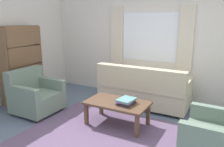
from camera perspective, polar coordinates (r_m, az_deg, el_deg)
name	(u,v)px	position (r m, az deg, el deg)	size (l,w,h in m)	color
ground_plane	(101,136)	(3.90, -2.88, -15.24)	(6.24, 6.24, 0.00)	slate
wall_back	(150,43)	(5.49, 9.46, 7.44)	(5.32, 0.12, 2.60)	silver
window_with_curtains	(149,37)	(5.40, 9.22, 8.94)	(1.98, 0.07, 1.40)	white
area_rug	(101,135)	(3.90, -2.88, -15.16)	(2.45, 2.06, 0.01)	#604C6B
couch	(143,90)	(4.97, 7.73, -4.16)	(1.90, 0.82, 0.92)	#BCB293
armchair_left	(35,95)	(4.91, -18.64, -5.19)	(0.82, 0.84, 0.88)	slate
armchair_right	(221,138)	(3.41, 25.46, -14.39)	(0.85, 0.87, 0.88)	slate
coffee_table	(117,105)	(4.09, 1.32, -7.85)	(1.10, 0.64, 0.44)	brown
book_stack_on_table	(126,101)	(3.97, 3.56, -6.93)	(0.29, 0.36, 0.10)	#2D2D33
bookshelf	(24,64)	(5.49, -21.21, 2.25)	(0.30, 0.94, 1.72)	brown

